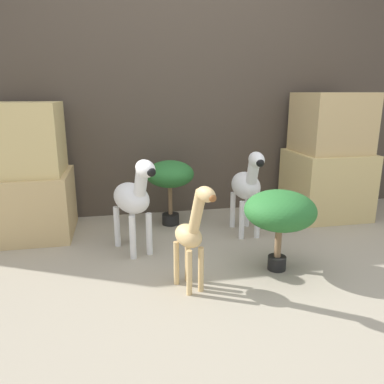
{
  "coord_description": "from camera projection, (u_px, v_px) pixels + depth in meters",
  "views": [
    {
      "loc": [
        -0.57,
        -1.8,
        1.09
      ],
      "look_at": [
        -0.05,
        0.8,
        0.38
      ],
      "focal_mm": 35.0,
      "sensor_mm": 36.0,
      "label": 1
    }
  ],
  "objects": [
    {
      "name": "giraffe_figurine",
      "position": [
        192.0,
        233.0,
        2.04
      ],
      "size": [
        0.21,
        0.35,
        0.64
      ],
      "color": "tan",
      "rests_on": "ground_plane"
    },
    {
      "name": "wall_back",
      "position": [
        180.0,
        91.0,
        3.3
      ],
      "size": [
        6.4,
        0.08,
        2.2
      ],
      "color": "#473D33",
      "rests_on": "ground_plane"
    },
    {
      "name": "rock_pillar_right",
      "position": [
        328.0,
        160.0,
        3.32
      ],
      "size": [
        0.63,
        0.61,
        1.09
      ],
      "color": "#D1B775",
      "rests_on": "ground_plane"
    },
    {
      "name": "ground_plane",
      "position": [
        228.0,
        293.0,
        2.09
      ],
      "size": [
        14.0,
        14.0,
        0.0
      ],
      "primitive_type": "plane",
      "color": "#9E937F"
    },
    {
      "name": "rock_pillar_left",
      "position": [
        26.0,
        175.0,
        2.85
      ],
      "size": [
        0.63,
        0.61,
        1.02
      ],
      "color": "tan",
      "rests_on": "ground_plane"
    },
    {
      "name": "potted_palm_back",
      "position": [
        170.0,
        176.0,
        3.09
      ],
      "size": [
        0.4,
        0.4,
        0.55
      ],
      "color": "black",
      "rests_on": "ground_plane"
    },
    {
      "name": "zebra_right",
      "position": [
        247.0,
        185.0,
        2.88
      ],
      "size": [
        0.22,
        0.52,
        0.69
      ],
      "color": "white",
      "rests_on": "ground_plane"
    },
    {
      "name": "potted_palm_front",
      "position": [
        280.0,
        212.0,
        2.28
      ],
      "size": [
        0.44,
        0.44,
        0.51
      ],
      "color": "black",
      "rests_on": "ground_plane"
    },
    {
      "name": "zebra_left",
      "position": [
        133.0,
        197.0,
        2.54
      ],
      "size": [
        0.34,
        0.53,
        0.69
      ],
      "color": "white",
      "rests_on": "ground_plane"
    }
  ]
}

